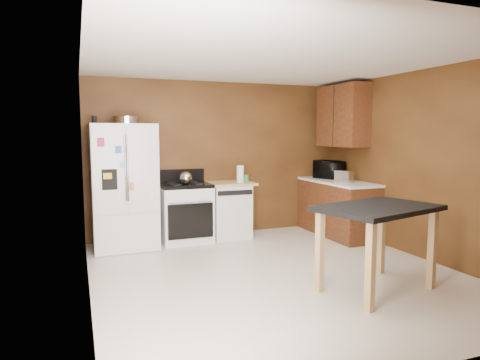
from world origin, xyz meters
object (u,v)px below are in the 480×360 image
gas_range (185,212)px  island (378,219)px  roasting_pan (127,120)px  pen_cup (94,120)px  kettle (186,178)px  paper_towel (240,174)px  dishwasher (229,209)px  microwave (329,170)px  toaster (344,176)px  green_canister (246,178)px  refrigerator (124,187)px

gas_range → island: size_ratio=0.78×
roasting_pan → pen_cup: pen_cup is taller
kettle → paper_towel: bearing=1.6°
gas_range → dishwasher: size_ratio=1.24×
roasting_pan → island: roasting_pan is taller
microwave → island: size_ratio=0.36×
toaster → dishwasher: bearing=130.8°
green_canister → microwave: size_ratio=0.21×
refrigerator → island: refrigerator is taller
roasting_pan → refrigerator: size_ratio=0.23×
dishwasher → microwave: bearing=-5.2°
pen_cup → island: 3.94m
microwave → refrigerator: bearing=68.5°
pen_cup → refrigerator: pen_cup is taller
paper_towel → refrigerator: bearing=179.8°
kettle → green_canister: kettle is taller
kettle → microwave: 2.49m
roasting_pan → microwave: (3.33, -0.04, -0.81)m
gas_range → paper_towel: bearing=-4.4°
green_canister → refrigerator: (-1.94, -0.13, -0.04)m
paper_towel → green_canister: size_ratio=2.51×
kettle → island: 3.03m
roasting_pan → microwave: size_ratio=0.83×
island → dishwasher: bearing=103.5°
green_canister → paper_towel: bearing=-138.0°
kettle → island: bearing=-62.4°
toaster → green_canister: bearing=124.7°
pen_cup → paper_towel: pen_cup is taller
green_canister → dishwasher: 0.58m
roasting_pan → paper_towel: 1.92m
paper_towel → green_canister: (0.15, 0.13, -0.08)m
paper_towel → refrigerator: refrigerator is taller
kettle → gas_range: bearing=86.6°
paper_towel → toaster: size_ratio=1.06×
dishwasher → gas_range: bearing=-178.1°
toaster → island: (-0.98, -2.05, -0.22)m
roasting_pan → toaster: roasting_pan is taller
kettle → island: kettle is taller
green_canister → refrigerator: bearing=-176.3°
gas_range → pen_cup: bearing=-175.6°
roasting_pan → kettle: (0.84, -0.00, -0.86)m
paper_towel → roasting_pan: bearing=-179.2°
microwave → gas_range: size_ratio=0.46×
pen_cup → toaster: 3.82m
pen_cup → green_canister: size_ratio=0.99×
paper_towel → microwave: 1.60m
refrigerator → paper_towel: bearing=-0.2°
pen_cup → microwave: size_ratio=0.21×
roasting_pan → toaster: bearing=-11.2°
roasting_pan → paper_towel: size_ratio=1.54×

